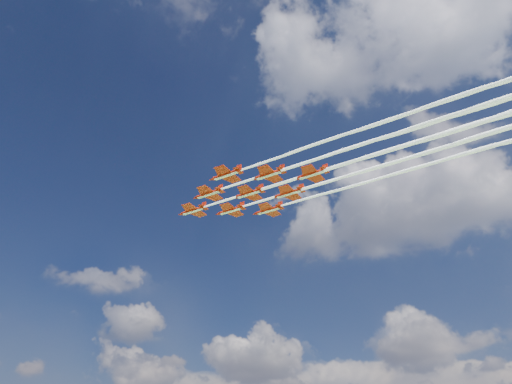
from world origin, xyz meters
TOP-DOWN VIEW (x-y plane):
  - jet_lead at (44.63, -4.05)m, footprint 142.03×9.77m
  - jet_row2_port at (55.42, -10.47)m, footprint 142.03×9.77m
  - jet_row2_starb at (55.55, 2.14)m, footprint 142.03×9.77m
  - jet_row3_port at (66.21, -16.89)m, footprint 142.03×9.77m
  - jet_row3_centre at (66.34, -4.28)m, footprint 142.03×9.77m
  - jet_row3_starb at (66.48, 8.33)m, footprint 142.03×9.77m

SIDE VIEW (x-z plane):
  - jet_lead at x=44.63m, z-range 82.46..85.32m
  - jet_row2_port at x=55.42m, z-range 82.46..85.32m
  - jet_row2_starb at x=55.55m, z-range 82.46..85.32m
  - jet_row3_port at x=66.21m, z-range 82.46..85.32m
  - jet_row3_centre at x=66.34m, z-range 82.46..85.32m
  - jet_row3_starb at x=66.48m, z-range 82.46..85.32m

